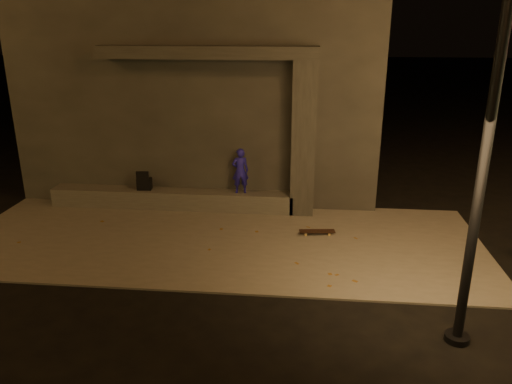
# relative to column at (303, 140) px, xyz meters

# --- Properties ---
(ground) EXTENTS (120.00, 120.00, 0.00)m
(ground) POSITION_rel_column_xyz_m (-1.70, -3.75, -1.84)
(ground) COLOR black
(ground) RESTS_ON ground
(sidewalk) EXTENTS (11.00, 4.40, 0.04)m
(sidewalk) POSITION_rel_column_xyz_m (-1.70, -1.75, -1.82)
(sidewalk) COLOR #66625A
(sidewalk) RESTS_ON ground
(building) EXTENTS (9.00, 5.10, 5.22)m
(building) POSITION_rel_column_xyz_m (-2.70, 2.74, 0.77)
(building) COLOR #32302D
(building) RESTS_ON ground
(ledge) EXTENTS (6.00, 0.55, 0.45)m
(ledge) POSITION_rel_column_xyz_m (-3.20, 0.00, -1.58)
(ledge) COLOR #4C4A45
(ledge) RESTS_ON sidewalk
(column) EXTENTS (0.55, 0.55, 3.60)m
(column) POSITION_rel_column_xyz_m (0.00, 0.00, 0.00)
(column) COLOR #32302D
(column) RESTS_ON sidewalk
(canopy) EXTENTS (5.00, 0.70, 0.28)m
(canopy) POSITION_rel_column_xyz_m (-2.20, 0.05, 1.94)
(canopy) COLOR #32302D
(canopy) RESTS_ON column
(skateboarder) EXTENTS (0.45, 0.34, 1.10)m
(skateboarder) POSITION_rel_column_xyz_m (-1.48, 0.00, -0.80)
(skateboarder) COLOR #2019A4
(skateboarder) RESTS_ON ledge
(backpack) EXTENTS (0.36, 0.25, 0.49)m
(backpack) POSITION_rel_column_xyz_m (-3.88, 0.00, -1.18)
(backpack) COLOR black
(backpack) RESTS_ON ledge
(skateboard) EXTENTS (0.79, 0.29, 0.08)m
(skateboard) POSITION_rel_column_xyz_m (0.37, -1.32, -1.73)
(skateboard) COLOR black
(skateboard) RESTS_ON sidewalk
(street_lamp_0) EXTENTS (0.36, 0.36, 7.49)m
(street_lamp_0) POSITION_rel_column_xyz_m (2.35, -4.89, 2.40)
(street_lamp_0) COLOR black
(street_lamp_0) RESTS_ON ground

